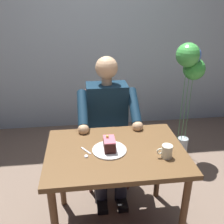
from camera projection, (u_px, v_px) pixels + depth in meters
name	position (u px, v px, depth m)	size (l,w,h in m)	color
cafe_rear_panel	(95.00, 17.00, 3.21)	(6.40, 0.12, 3.00)	#9FB4C1
dining_table	(116.00, 161.00, 1.82)	(0.98, 0.70, 0.73)	brown
chair	(106.00, 132.00, 2.48)	(0.42, 0.42, 0.91)	brown
seated_person	(108.00, 126.00, 2.26)	(0.53, 0.58, 1.27)	#10293D
dessert_plate	(109.00, 150.00, 1.77)	(0.24, 0.24, 0.01)	white
cake_slice	(109.00, 144.00, 1.75)	(0.08, 0.12, 0.10)	#3A1917
coffee_cup	(167.00, 151.00, 1.68)	(0.11, 0.07, 0.09)	white
dessert_spoon	(86.00, 153.00, 1.73)	(0.07, 0.14, 0.01)	silver
balloon_display	(190.00, 69.00, 2.59)	(0.34, 0.27, 1.32)	#B2C1C6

